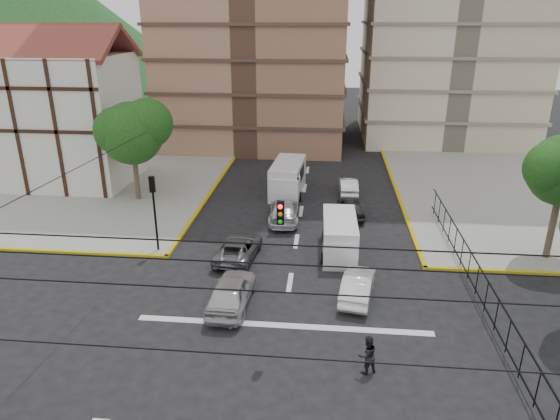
# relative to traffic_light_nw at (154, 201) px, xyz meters

# --- Properties ---
(ground) EXTENTS (160.00, 160.00, 0.00)m
(ground) POSITION_rel_traffic_light_nw_xyz_m (7.80, -7.80, -3.11)
(ground) COLOR black
(ground) RESTS_ON ground
(sidewalk_nw) EXTENTS (26.00, 26.00, 0.15)m
(sidewalk_nw) POSITION_rel_traffic_light_nw_xyz_m (-12.20, 12.20, -3.04)
(sidewalk_nw) COLOR gray
(sidewalk_nw) RESTS_ON ground
(stop_line) EXTENTS (13.00, 0.40, 0.01)m
(stop_line) POSITION_rel_traffic_light_nw_xyz_m (7.80, -6.60, -3.11)
(stop_line) COLOR silver
(stop_line) RESTS_ON ground
(tudor_building) EXTENTS (10.80, 8.05, 12.23)m
(tudor_building) POSITION_rel_traffic_light_nw_xyz_m (-11.20, 12.20, 2.14)
(tudor_building) COLOR silver
(tudor_building) RESTS_ON ground
(distant_hill) EXTENTS (70.00, 70.00, 28.00)m
(distant_hill) POSITION_rel_traffic_light_nw_xyz_m (-47.20, 62.20, 10.89)
(distant_hill) COLOR #164418
(distant_hill) RESTS_ON ground
(park_fence) EXTENTS (0.10, 22.50, 1.66)m
(park_fence) POSITION_rel_traffic_light_nw_xyz_m (16.80, -3.30, -3.11)
(park_fence) COLOR black
(park_fence) RESTS_ON ground
(tree_tudor) EXTENTS (5.39, 4.40, 7.43)m
(tree_tudor) POSITION_rel_traffic_light_nw_xyz_m (-4.10, 8.21, 2.11)
(tree_tudor) COLOR #473828
(tree_tudor) RESTS_ON ground
(traffic_light_nw) EXTENTS (0.28, 0.22, 4.40)m
(traffic_light_nw) POSITION_rel_traffic_light_nw_xyz_m (0.00, 0.00, 0.00)
(traffic_light_nw) COLOR black
(traffic_light_nw) RESTS_ON ground
(traffic_light_hanging) EXTENTS (18.00, 9.12, 0.92)m
(traffic_light_hanging) POSITION_rel_traffic_light_nw_xyz_m (7.80, -9.84, 2.79)
(traffic_light_hanging) COLOR black
(traffic_light_hanging) RESTS_ON ground
(van_right_lane) EXTENTS (2.00, 4.73, 2.11)m
(van_right_lane) POSITION_rel_traffic_light_nw_xyz_m (10.32, 0.64, -2.09)
(van_right_lane) COLOR silver
(van_right_lane) RESTS_ON ground
(van_left_lane) EXTENTS (2.48, 5.53, 2.43)m
(van_left_lane) POSITION_rel_traffic_light_nw_xyz_m (6.56, 10.61, -1.93)
(van_left_lane) COLOR silver
(van_left_lane) RESTS_ON ground
(car_silver_front_left) EXTENTS (1.91, 4.44, 1.49)m
(car_silver_front_left) POSITION_rel_traffic_light_nw_xyz_m (5.25, -5.19, -2.37)
(car_silver_front_left) COLOR silver
(car_silver_front_left) RESTS_ON ground
(car_white_front_right) EXTENTS (2.00, 4.08, 1.29)m
(car_white_front_right) POSITION_rel_traffic_light_nw_xyz_m (11.14, -3.85, -2.47)
(car_white_front_right) COLOR white
(car_white_front_right) RESTS_ON ground
(car_grey_mid_left) EXTENTS (2.43, 4.57, 1.22)m
(car_grey_mid_left) POSITION_rel_traffic_light_nw_xyz_m (4.72, -0.30, -2.50)
(car_grey_mid_left) COLOR slate
(car_grey_mid_left) RESTS_ON ground
(car_silver_rear_left) EXTENTS (2.19, 4.81, 1.36)m
(car_silver_rear_left) POSITION_rel_traffic_light_nw_xyz_m (6.76, 5.41, -2.43)
(car_silver_rear_left) COLOR silver
(car_silver_rear_left) RESTS_ON ground
(car_darkgrey_mid_right) EXTENTS (2.02, 3.88, 1.26)m
(car_darkgrey_mid_right) POSITION_rel_traffic_light_nw_xyz_m (11.15, 6.56, -2.48)
(car_darkgrey_mid_right) COLOR #28282A
(car_darkgrey_mid_right) RESTS_ON ground
(car_white_rear_right) EXTENTS (1.45, 3.77, 1.23)m
(car_white_rear_right) POSITION_rel_traffic_light_nw_xyz_m (11.16, 11.23, -2.50)
(car_white_rear_right) COLOR white
(car_white_rear_right) RESTS_ON ground
(pedestrian_crosswalk) EXTENTS (0.96, 0.89, 1.59)m
(pedestrian_crosswalk) POSITION_rel_traffic_light_nw_xyz_m (11.22, -9.34, -2.32)
(pedestrian_crosswalk) COLOR black
(pedestrian_crosswalk) RESTS_ON ground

